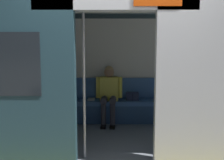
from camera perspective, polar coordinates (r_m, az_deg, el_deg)
train_car at (r=4.33m, az=-0.30°, el=6.63°), size 6.40×2.71×2.31m
bench_seat at (r=5.47m, az=0.49°, el=-5.69°), size 2.98×0.44×0.47m
person_seated at (r=5.36m, az=-0.70°, el=-2.39°), size 0.55×0.68×1.19m
handbag at (r=5.50m, az=4.50°, el=-3.57°), size 0.26×0.15×0.17m
book at (r=5.54m, az=-4.61°, el=-4.24°), size 0.16×0.22×0.03m
grab_pole_door at (r=3.60m, az=-6.21°, el=-0.45°), size 0.04×0.04×2.17m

